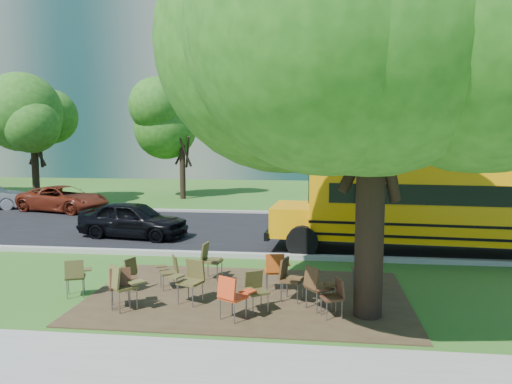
# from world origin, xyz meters

# --- Properties ---
(ground) EXTENTS (160.00, 160.00, 0.00)m
(ground) POSITION_xyz_m (0.00, 0.00, 0.00)
(ground) COLOR #2E5219
(ground) RESTS_ON ground
(dirt_patch) EXTENTS (7.00, 4.50, 0.03)m
(dirt_patch) POSITION_xyz_m (1.00, -0.50, 0.01)
(dirt_patch) COLOR #382819
(dirt_patch) RESTS_ON ground
(asphalt_road) EXTENTS (80.00, 8.00, 0.04)m
(asphalt_road) POSITION_xyz_m (0.00, 7.00, 0.02)
(asphalt_road) COLOR black
(asphalt_road) RESTS_ON ground
(kerb_near) EXTENTS (80.00, 0.25, 0.14)m
(kerb_near) POSITION_xyz_m (0.00, 3.00, 0.07)
(kerb_near) COLOR gray
(kerb_near) RESTS_ON ground
(kerb_far) EXTENTS (80.00, 0.25, 0.14)m
(kerb_far) POSITION_xyz_m (0.00, 11.10, 0.07)
(kerb_far) COLOR gray
(kerb_far) RESTS_ON ground
(building_main) EXTENTS (38.00, 16.00, 22.00)m
(building_main) POSITION_xyz_m (-8.00, 36.00, 11.00)
(building_main) COLOR slate
(building_main) RESTS_ON ground
(bg_tree_0) EXTENTS (5.20, 5.20, 7.18)m
(bg_tree_0) POSITION_xyz_m (-12.00, 13.00, 4.57)
(bg_tree_0) COLOR black
(bg_tree_0) RESTS_ON ground
(bg_tree_2) EXTENTS (4.80, 4.80, 6.62)m
(bg_tree_2) POSITION_xyz_m (-5.00, 16.00, 4.21)
(bg_tree_2) COLOR black
(bg_tree_2) RESTS_ON ground
(bg_tree_3) EXTENTS (5.60, 5.60, 7.84)m
(bg_tree_3) POSITION_xyz_m (8.00, 14.00, 5.03)
(bg_tree_3) COLOR black
(bg_tree_3) RESTS_ON ground
(main_tree) EXTENTS (7.20, 7.20, 9.19)m
(main_tree) POSITION_xyz_m (3.53, -1.43, 5.58)
(main_tree) COLOR black
(main_tree) RESTS_ON ground
(school_bus) EXTENTS (11.76, 3.39, 2.84)m
(school_bus) POSITION_xyz_m (7.44, 4.01, 1.64)
(school_bus) COLOR orange
(school_bus) RESTS_ON ground
(chair_0) EXTENTS (0.58, 0.67, 0.86)m
(chair_0) POSITION_xyz_m (-2.79, -0.97, 0.53)
(chair_0) COLOR #47431E
(chair_0) RESTS_ON ground
(chair_1) EXTENTS (0.84, 0.66, 0.97)m
(chair_1) POSITION_xyz_m (-1.42, -1.75, 0.60)
(chair_1) COLOR brown
(chair_1) RESTS_ON ground
(chair_2) EXTENTS (0.62, 0.70, 0.91)m
(chair_2) POSITION_xyz_m (-1.47, -1.60, 0.56)
(chair_2) COLOR #452718
(chair_2) RESTS_ON ground
(chair_3) EXTENTS (0.75, 0.59, 0.94)m
(chair_3) POSITION_xyz_m (-0.14, -1.10, 0.58)
(chair_3) COLOR #4E4721
(chair_3) RESTS_ON ground
(chair_4) EXTENTS (0.76, 0.60, 0.91)m
(chair_4) POSITION_xyz_m (0.91, -2.01, 0.56)
(chair_4) COLOR red
(chair_4) RESTS_ON ground
(chair_5) EXTENTS (0.56, 0.69, 0.84)m
(chair_5) POSITION_xyz_m (1.28, -1.45, 0.52)
(chair_5) COLOR #45401E
(chair_5) RESTS_ON ground
(chair_6) EXTENTS (0.61, 0.55, 0.81)m
(chair_6) POSITION_xyz_m (2.85, -1.57, 0.50)
(chair_6) COLOR #452718
(chair_6) RESTS_ON ground
(chair_7) EXTENTS (0.79, 0.63, 0.94)m
(chair_7) POSITION_xyz_m (2.54, -1.25, 0.58)
(chair_7) COLOR #492F1A
(chair_7) RESTS_ON ground
(chair_8) EXTENTS (0.50, 0.64, 0.80)m
(chair_8) POSITION_xyz_m (-1.78, -0.49, 0.50)
(chair_8) COLOR #48441F
(chair_8) RESTS_ON ground
(chair_9) EXTENTS (0.65, 0.54, 0.80)m
(chair_9) POSITION_xyz_m (-0.87, -0.19, 0.49)
(chair_9) COLOR #453D1E
(chair_9) RESTS_ON ground
(chair_10) EXTENTS (0.55, 0.66, 0.94)m
(chair_10) POSITION_xyz_m (-0.10, 0.62, 0.58)
(chair_10) COLOR #494720
(chair_10) RESTS_ON ground
(chair_11) EXTENTS (0.62, 0.62, 0.92)m
(chair_11) POSITION_xyz_m (1.59, -0.07, 0.57)
(chair_11) COLOR #A64411
(chair_11) RESTS_ON ground
(chair_12) EXTENTS (0.57, 0.73, 0.95)m
(chair_12) POSITION_xyz_m (1.94, -0.73, 0.59)
(chair_12) COLOR #4C331B
(chair_12) RESTS_ON ground
(chair_13) EXTENTS (0.61, 0.62, 0.91)m
(chair_13) POSITION_xyz_m (3.62, 0.33, 0.56)
(chair_13) COLOR #43381D
(chair_13) RESTS_ON ground
(black_car) EXTENTS (4.01, 2.10, 1.30)m
(black_car) POSITION_xyz_m (-3.85, 5.33, 0.65)
(black_car) COLOR black
(black_car) RESTS_ON ground
(bg_car_red) EXTENTS (4.72, 3.04, 1.21)m
(bg_car_red) POSITION_xyz_m (-9.26, 10.67, 0.60)
(bg_car_red) COLOR #561B0E
(bg_car_red) RESTS_ON ground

